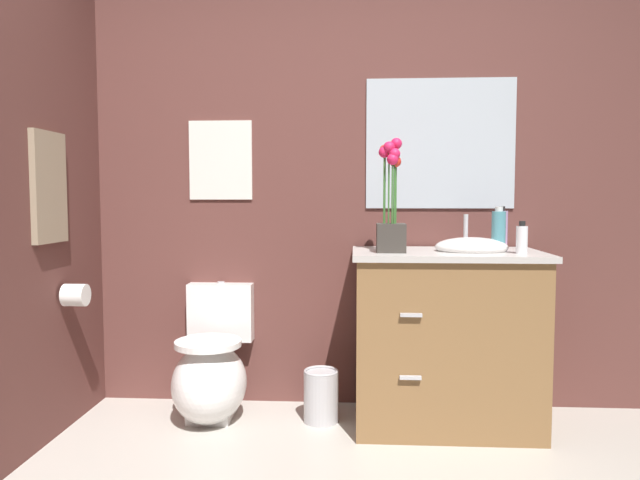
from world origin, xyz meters
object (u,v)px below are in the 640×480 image
object	(u,v)px
toilet	(212,373)
wall_mirror	(440,144)
hanging_towel	(49,187)
toilet_paper_roll	(75,295)
vanity_cabinet	(446,337)
hand_wash_bottle	(522,239)
trash_bin	(321,395)
flower_vase	(391,208)
soap_bottle	(501,229)
wall_poster	(221,160)
lotion_bottle	(499,231)

from	to	relation	value
toilet	wall_mirror	world-z (taller)	wall_mirror
hanging_towel	toilet_paper_roll	bearing A→B (deg)	64.24
vanity_cabinet	wall_mirror	distance (m)	1.03
hand_wash_bottle	trash_bin	size ratio (longest dim) A/B	0.57
hand_wash_bottle	wall_mirror	xyz separation A→B (m)	(-0.33, 0.42, 0.49)
trash_bin	toilet_paper_roll	xyz separation A→B (m)	(-1.20, -0.18, 0.54)
vanity_cabinet	hanging_towel	size ratio (longest dim) A/B	2.06
toilet	toilet_paper_roll	bearing A→B (deg)	-162.55
vanity_cabinet	hand_wash_bottle	bearing A→B (deg)	-20.21
flower_vase	toilet_paper_roll	xyz separation A→B (m)	(-1.55, -0.10, -0.43)
flower_vase	trash_bin	distance (m)	1.03
soap_bottle	trash_bin	xyz separation A→B (m)	(-0.92, -0.09, -0.86)
wall_mirror	trash_bin	bearing A→B (deg)	-155.98
vanity_cabinet	wall_poster	distance (m)	1.54
hand_wash_bottle	wall_mirror	size ratio (longest dim) A/B	0.20
hanging_towel	wall_poster	bearing A→B (deg)	40.36
toilet	wall_poster	bearing A→B (deg)	90.00
wall_mirror	toilet_paper_roll	world-z (taller)	wall_mirror
wall_poster	toilet_paper_roll	bearing A→B (deg)	-143.41
wall_mirror	hanging_towel	size ratio (longest dim) A/B	1.54
wall_poster	hanging_towel	size ratio (longest dim) A/B	0.84
vanity_cabinet	toilet_paper_roll	distance (m)	1.86
toilet_paper_roll	trash_bin	bearing A→B (deg)	8.66
toilet	hanging_towel	bearing A→B (deg)	-155.47
toilet_paper_roll	flower_vase	bearing A→B (deg)	3.78
hand_wash_bottle	trash_bin	distance (m)	1.28
hand_wash_bottle	trash_bin	world-z (taller)	hand_wash_bottle
flower_vase	lotion_bottle	xyz separation A→B (m)	(0.54, 0.07, -0.11)
toilet	wall_mirror	bearing A→B (deg)	12.50
lotion_bottle	wall_poster	xyz separation A→B (m)	(-1.46, 0.29, 0.37)
vanity_cabinet	toilet_paper_roll	world-z (taller)	vanity_cabinet
toilet	trash_bin	xyz separation A→B (m)	(0.58, -0.01, -0.11)
soap_bottle	wall_mirror	bearing A→B (deg)	147.26
wall_mirror	hanging_towel	world-z (taller)	wall_mirror
toilet	wall_poster	distance (m)	1.15
toilet	vanity_cabinet	bearing A→B (deg)	-1.25
trash_bin	lotion_bottle	bearing A→B (deg)	-0.55
soap_bottle	lotion_bottle	size ratio (longest dim) A/B	1.00
toilet	hand_wash_bottle	distance (m)	1.70
wall_poster	toilet_paper_roll	size ratio (longest dim) A/B	3.96
hand_wash_bottle	hanging_towel	bearing A→B (deg)	-175.81
lotion_bottle	wall_mirror	distance (m)	0.60
hand_wash_bottle	hanging_towel	distance (m)	2.24
trash_bin	hanging_towel	bearing A→B (deg)	-166.70
vanity_cabinet	trash_bin	size ratio (longest dim) A/B	3.94
lotion_bottle	wall_mirror	world-z (taller)	wall_mirror
soap_bottle	trash_bin	bearing A→B (deg)	-174.12
soap_bottle	toilet_paper_roll	xyz separation A→B (m)	(-2.12, -0.28, -0.31)
trash_bin	wall_mirror	size ratio (longest dim) A/B	0.34
toilet	vanity_cabinet	world-z (taller)	vanity_cabinet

